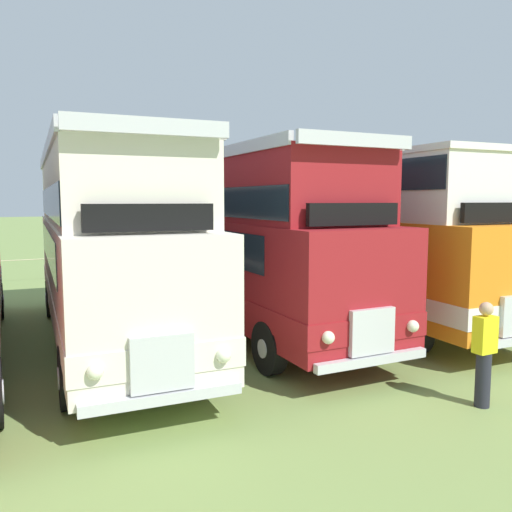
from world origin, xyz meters
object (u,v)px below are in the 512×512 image
bus_sixth_in_row (106,243)px  bus_eighth_in_row (359,231)px  bus_seventh_in_row (247,238)px  marshal_person (484,353)px

bus_sixth_in_row → bus_eighth_in_row: bearing=-3.0°
bus_sixth_in_row → bus_eighth_in_row: size_ratio=1.02×
bus_seventh_in_row → marshal_person: bearing=-80.3°
bus_eighth_in_row → marshal_person: size_ratio=6.19×
bus_sixth_in_row → bus_seventh_in_row: same height
bus_sixth_in_row → marshal_person: size_ratio=6.32×
marshal_person → bus_seventh_in_row: bearing=99.7°
bus_seventh_in_row → bus_sixth_in_row: bearing=176.4°
bus_eighth_in_row → bus_sixth_in_row: bearing=177.0°
bus_eighth_in_row → bus_seventh_in_row: bearing=177.7°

